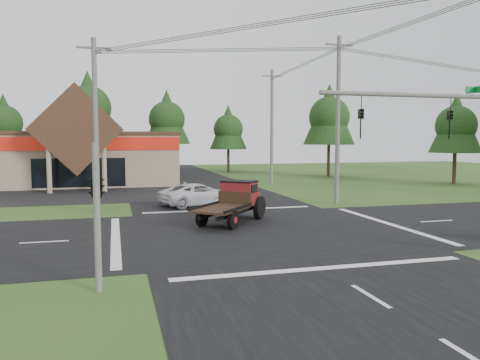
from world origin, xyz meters
name	(u,v)px	position (x,y,z in m)	size (l,w,h in m)	color
ground	(263,231)	(0.00, 0.00, 0.00)	(120.00, 120.00, 0.00)	#29491A
road_ns	(263,231)	(0.00, 0.00, 0.01)	(12.00, 120.00, 0.02)	black
road_ew	(263,231)	(0.00, 0.00, 0.01)	(120.00, 12.00, 0.02)	black
parking_apron	(25,195)	(-14.00, 19.00, 0.01)	(28.00, 14.00, 0.02)	black
cvs_building	(24,156)	(-15.70, 29.57, 2.78)	(30.40, 18.20, 9.19)	gray
traffic_signal_mast	(480,141)	(5.82, -7.50, 4.43)	(8.12, 0.24, 7.00)	#595651
traffic_signal_corner	(96,172)	(-7.50, -7.32, 3.52)	(0.53, 2.48, 4.40)	#595651
utility_pole_nw	(96,124)	(-8.00, 8.00, 5.39)	(2.00, 0.30, 10.50)	#595651
utility_pole_ne	(338,119)	(8.00, 8.00, 5.89)	(2.00, 0.30, 11.50)	#595651
utility_pole_n	(272,126)	(8.00, 22.00, 5.74)	(2.00, 0.30, 11.20)	#595651
tree_row_b	(4,121)	(-20.00, 42.00, 6.70)	(5.60, 5.60, 10.10)	#332316
tree_row_c	(88,106)	(-10.00, 41.00, 8.72)	(7.28, 7.28, 13.13)	#332316
tree_row_d	(167,118)	(0.00, 42.00, 7.38)	(6.16, 6.16, 11.11)	#332316
tree_row_e	(228,128)	(8.00, 40.00, 6.03)	(5.04, 5.04, 9.09)	#332316
tree_side_ne	(329,115)	(18.00, 30.00, 7.38)	(6.16, 6.16, 11.11)	#332316
tree_side_e_near	(456,124)	(26.00, 18.00, 6.03)	(5.04, 5.04, 9.09)	#332316
antique_flatbed_truck	(231,202)	(-1.01, 2.43, 1.13)	(2.06, 5.39, 2.25)	#53140B
white_pickup	(198,194)	(-1.51, 9.68, 0.75)	(2.48, 5.37, 1.49)	silver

